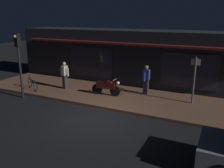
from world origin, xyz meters
The scene contains 9 objects.
ground_plane centered at (0.00, 0.00, 0.00)m, with size 60.00×60.00×0.00m, color black.
sidewalk_slab centered at (0.00, 3.00, 0.07)m, with size 18.00×4.00×0.15m, color brown.
storefront_building centered at (0.00, 6.39, 1.80)m, with size 18.00×3.30×3.60m.
motorcycle centered at (-0.87, 2.74, 0.65)m, with size 1.70×0.55×0.97m.
bicycle_parked centered at (-5.46, 1.74, 0.51)m, with size 1.49×0.81×0.91m.
person_photographer centered at (-3.76, 2.75, 1.03)m, with size 0.61×0.39×1.67m.
person_bystander centered at (1.05, 3.92, 1.03)m, with size 0.39×0.61×1.67m.
sign_post centered at (3.70, 3.51, 1.51)m, with size 0.44×0.09×2.40m.
traffic_light_pole centered at (-5.13, 0.61, 2.48)m, with size 0.24×0.33×3.60m.
Camera 1 is at (5.19, -8.86, 4.49)m, focal length 38.82 mm.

